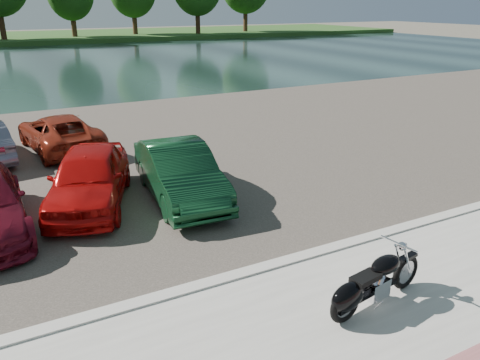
{
  "coord_description": "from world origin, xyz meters",
  "views": [
    {
      "loc": [
        -5.16,
        -5.01,
        5.1
      ],
      "look_at": [
        -0.3,
        4.29,
        1.1
      ],
      "focal_mm": 35.0,
      "sensor_mm": 36.0,
      "label": 1
    }
  ],
  "objects": [
    {
      "name": "parking_lot",
      "position": [
        0.0,
        11.0,
        0.02
      ],
      "size": [
        60.0,
        18.0,
        0.04
      ],
      "primitive_type": "cube",
      "color": "#3C3730",
      "rests_on": "ground"
    },
    {
      "name": "car_10",
      "position": [
        -3.34,
        12.61,
        0.69
      ],
      "size": [
        2.79,
        4.91,
        1.29
      ],
      "primitive_type": "imported",
      "rotation": [
        0.0,
        0.0,
        3.29
      ],
      "color": "maroon",
      "rests_on": "parking_lot"
    },
    {
      "name": "motorcycle",
      "position": [
        -0.02,
        0.03,
        0.56
      ],
      "size": [
        2.32,
        0.8,
        1.05
      ],
      "rotation": [
        0.0,
        0.0,
        0.16
      ],
      "color": "black",
      "rests_on": "promenade"
    },
    {
      "name": "river",
      "position": [
        0.0,
        40.0,
        0.0
      ],
      "size": [
        120.0,
        40.0,
        0.0
      ],
      "primitive_type": "cube",
      "color": "black",
      "rests_on": "ground"
    },
    {
      "name": "car_5",
      "position": [
        -1.1,
        6.27,
        0.79
      ],
      "size": [
        1.96,
        4.69,
        1.51
      ],
      "primitive_type": "imported",
      "rotation": [
        0.0,
        0.0,
        -0.08
      ],
      "color": "#0F391E",
      "rests_on": "parking_lot"
    },
    {
      "name": "ground",
      "position": [
        0.0,
        0.0,
        0.0
      ],
      "size": [
        200.0,
        200.0,
        0.0
      ],
      "primitive_type": "plane",
      "color": "#595447",
      "rests_on": "ground"
    },
    {
      "name": "promenade",
      "position": [
        0.0,
        -1.0,
        0.05
      ],
      "size": [
        60.0,
        6.0,
        0.1
      ],
      "primitive_type": "cube",
      "color": "#A6A49D",
      "rests_on": "ground"
    },
    {
      "name": "kerb",
      "position": [
        0.0,
        2.0,
        0.07
      ],
      "size": [
        60.0,
        0.3,
        0.14
      ],
      "primitive_type": "cube",
      "color": "#A6A49D",
      "rests_on": "ground"
    },
    {
      "name": "car_4",
      "position": [
        -3.35,
        6.98,
        0.81
      ],
      "size": [
        3.22,
        4.84,
        1.53
      ],
      "primitive_type": "imported",
      "rotation": [
        0.0,
        0.0,
        -0.35
      ],
      "color": "#B80D0C",
      "rests_on": "parking_lot"
    },
    {
      "name": "far_bank",
      "position": [
        0.0,
        72.0,
        0.3
      ],
      "size": [
        120.0,
        24.0,
        0.6
      ],
      "primitive_type": "cube",
      "color": "#224E1C",
      "rests_on": "ground"
    }
  ]
}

